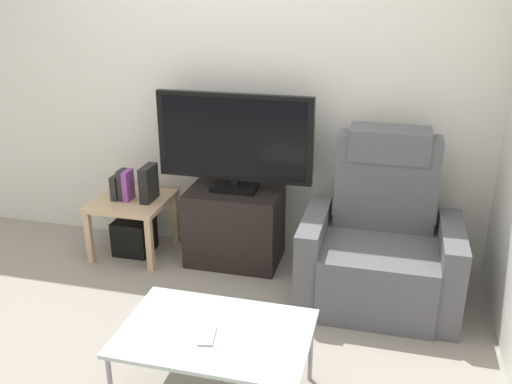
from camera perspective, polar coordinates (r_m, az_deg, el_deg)
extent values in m
plane|color=gray|center=(3.51, -7.75, -13.12)|extent=(6.40, 6.40, 0.00)
cube|color=silver|center=(4.02, -2.67, 11.65)|extent=(6.40, 0.06, 2.60)
cube|color=black|center=(4.05, -2.21, -3.51)|extent=(0.66, 0.43, 0.55)
cube|color=black|center=(3.82, -3.10, -3.27)|extent=(0.61, 0.02, 0.02)
cube|color=black|center=(3.85, -2.89, -2.49)|extent=(0.34, 0.11, 0.04)
cube|color=black|center=(3.95, -2.19, 0.45)|extent=(0.32, 0.20, 0.03)
cube|color=black|center=(3.94, -2.19, 0.99)|extent=(0.06, 0.04, 0.05)
cube|color=black|center=(3.84, -2.26, 5.62)|extent=(1.10, 0.05, 0.61)
cube|color=black|center=(3.81, -2.37, 5.51)|extent=(1.01, 0.01, 0.55)
cube|color=#515156|center=(3.66, 12.38, -8.07)|extent=(0.70, 0.72, 0.42)
cube|color=#515156|center=(3.69, 13.21, 1.03)|extent=(0.64, 0.20, 0.62)
cube|color=#515156|center=(3.63, 13.55, 4.83)|extent=(0.50, 0.26, 0.20)
cube|color=#515156|center=(3.65, 5.85, -6.46)|extent=(0.14, 0.68, 0.56)
cube|color=#515156|center=(3.65, 19.11, -7.65)|extent=(0.14, 0.68, 0.56)
cube|color=tan|center=(4.22, -12.66, -0.90)|extent=(0.54, 0.54, 0.04)
cube|color=tan|center=(4.22, -16.74, -4.50)|extent=(0.04, 0.04, 0.40)
cube|color=tan|center=(4.01, -10.85, -5.35)|extent=(0.04, 0.04, 0.40)
cube|color=tan|center=(4.60, -13.80, -2.04)|extent=(0.04, 0.04, 0.40)
cube|color=tan|center=(4.40, -8.30, -2.68)|extent=(0.04, 0.04, 0.40)
cube|color=black|center=(4.33, -12.36, -4.39)|extent=(0.27, 0.27, 0.27)
cube|color=#262626|center=(4.21, -14.12, 0.49)|extent=(0.05, 0.13, 0.18)
cube|color=#262626|center=(4.17, -13.50, 0.74)|extent=(0.05, 0.10, 0.23)
cube|color=purple|center=(4.16, -12.98, 0.67)|extent=(0.04, 0.13, 0.23)
cube|color=black|center=(4.11, -10.95, 0.88)|extent=(0.07, 0.20, 0.26)
cube|color=#B2C6C1|center=(2.71, -4.19, -14.21)|extent=(0.90, 0.60, 0.02)
cylinder|color=gray|center=(3.17, -9.96, -13.23)|extent=(0.02, 0.02, 0.39)
cylinder|color=gray|center=(2.97, 5.65, -15.64)|extent=(0.02, 0.02, 0.39)
cube|color=#B7B7BC|center=(2.67, -5.02, -14.47)|extent=(0.09, 0.16, 0.01)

